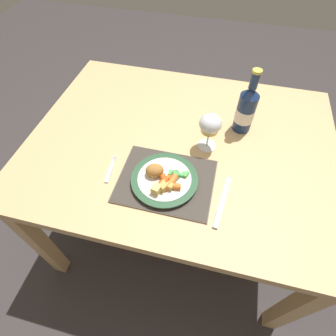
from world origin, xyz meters
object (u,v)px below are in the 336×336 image
Objects in this scene: dinner_plate at (164,180)px; wine_glass at (210,125)px; table_knife at (221,206)px; dining_table at (181,154)px; fork at (110,171)px; bottle at (246,109)px.

wine_glass is (0.12, 0.21, 0.09)m from dinner_plate.
dinner_plate is at bearing 166.57° from table_knife.
dinner_plate is at bearing -94.05° from dining_table.
wine_glass is at bearing 108.65° from table_knife.
fork is 0.83× the size of wine_glass.
dinner_plate reaches higher than dining_table.
table_knife is 0.30m from wine_glass.
dining_table is 0.23m from wine_glass.
table_knife is at bearing -71.35° from wine_glass.
bottle reaches higher than dinner_plate.
bottle is (0.04, 0.40, 0.10)m from table_knife.
dinner_plate reaches higher than table_knife.
dining_table is 0.35m from table_knife.
wine_glass is (-0.09, 0.26, 0.11)m from table_knife.
fork is at bearing -135.48° from dining_table.
bottle reaches higher than dining_table.
bottle reaches higher than table_knife.
table_knife is (0.21, -0.05, -0.01)m from dinner_plate.
bottle is at bearing 37.64° from fork.
dinner_plate is 1.84× the size of fork.
wine_glass is at bearing -4.71° from dining_table.
dining_table is at bearing 44.52° from fork.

